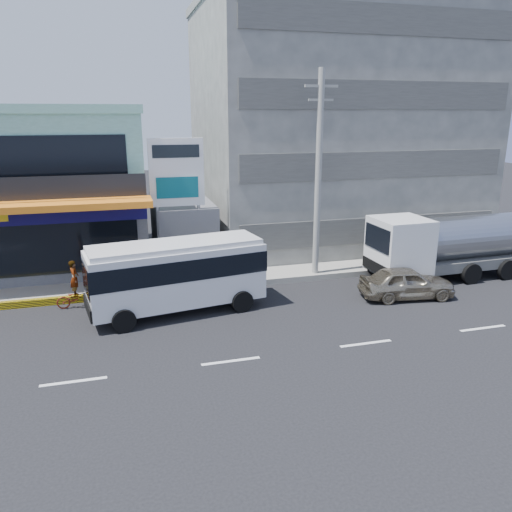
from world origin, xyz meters
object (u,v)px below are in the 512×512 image
at_px(shop_building, 26,192).
at_px(billboard, 177,180).
at_px(tanker_truck, 443,245).
at_px(satellite_dish, 184,202).
at_px(motorcycle_rider, 76,292).
at_px(utility_pole_near, 318,176).
at_px(concrete_building, 332,130).
at_px(minibus, 177,271).
at_px(sedan, 407,283).

bearing_deg(shop_building, billboard, -32.32).
bearing_deg(tanker_truck, satellite_dish, 156.68).
bearing_deg(billboard, tanker_truck, -15.18).
bearing_deg(satellite_dish, shop_building, 159.79).
xyz_separation_m(billboard, motorcycle_rider, (-4.79, -2.71, -4.24)).
xyz_separation_m(shop_building, utility_pole_near, (14.00, -6.55, 1.15)).
bearing_deg(shop_building, concrete_building, 3.35).
xyz_separation_m(shop_building, concrete_building, (18.00, 1.05, 3.00)).
bearing_deg(shop_building, utility_pole_near, -25.06).
xyz_separation_m(minibus, motorcycle_rider, (-4.13, 1.64, -1.10)).
distance_m(billboard, minibus, 5.40).
bearing_deg(motorcycle_rider, utility_pole_near, 4.60).
relative_size(shop_building, minibus, 1.67).
height_order(sedan, motorcycle_rider, motorcycle_rider).
bearing_deg(satellite_dish, concrete_building, 21.80).
xyz_separation_m(satellite_dish, billboard, (-0.50, -1.80, 1.35)).
xyz_separation_m(utility_pole_near, motorcycle_rider, (-11.29, -0.91, -4.46)).
distance_m(tanker_truck, motorcycle_rider, 17.46).
distance_m(shop_building, motorcycle_rider, 8.59).
bearing_deg(motorcycle_rider, billboard, 29.48).
bearing_deg(concrete_building, sedan, -95.45).
distance_m(concrete_building, minibus, 15.96).
bearing_deg(minibus, motorcycle_rider, 158.38).
height_order(concrete_building, minibus, concrete_building).
bearing_deg(billboard, motorcycle_rider, -150.52).
distance_m(shop_building, satellite_dish, 8.54).
bearing_deg(billboard, satellite_dish, 74.48).
relative_size(satellite_dish, motorcycle_rider, 0.72).
height_order(sedan, tanker_truck, tanker_truck).
relative_size(concrete_building, utility_pole_near, 1.60).
bearing_deg(minibus, billboard, 81.33).
relative_size(billboard, utility_pole_near, 0.69).
relative_size(concrete_building, minibus, 2.15).
bearing_deg(concrete_building, motorcycle_rider, -150.91).
xyz_separation_m(tanker_truck, motorcycle_rider, (-17.41, 0.72, -1.04)).
bearing_deg(shop_building, tanker_truck, -22.10).
relative_size(shop_building, utility_pole_near, 1.24).
bearing_deg(minibus, shop_building, 126.95).
xyz_separation_m(shop_building, satellite_dish, (8.00, -2.95, -0.42)).
relative_size(minibus, tanker_truck, 0.90).
distance_m(satellite_dish, motorcycle_rider, 7.53).
relative_size(satellite_dish, minibus, 0.20).
bearing_deg(utility_pole_near, sedan, -51.15).
relative_size(shop_building, billboard, 1.80).
bearing_deg(tanker_truck, billboard, 164.82).
bearing_deg(utility_pole_near, minibus, -160.44).
distance_m(billboard, utility_pole_near, 6.75).
bearing_deg(utility_pole_near, motorcycle_rider, -175.40).
distance_m(minibus, sedan, 10.21).
bearing_deg(concrete_building, billboard, -151.08).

